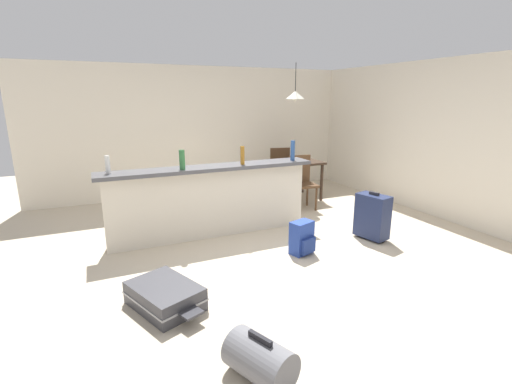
% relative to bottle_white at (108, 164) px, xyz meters
% --- Properties ---
extents(ground_plane, '(13.00, 13.00, 0.05)m').
position_rel_bottle_white_xyz_m(ground_plane, '(1.91, -0.63, -1.14)').
color(ground_plane, beige).
extents(wall_back, '(6.60, 0.10, 2.50)m').
position_rel_bottle_white_xyz_m(wall_back, '(1.91, 2.42, 0.14)').
color(wall_back, silver).
rests_on(wall_back, ground_plane).
extents(wall_right, '(0.10, 6.00, 2.50)m').
position_rel_bottle_white_xyz_m(wall_right, '(4.96, -0.33, 0.14)').
color(wall_right, silver).
rests_on(wall_right, ground_plane).
extents(partition_half_wall, '(2.80, 0.20, 0.95)m').
position_rel_bottle_white_xyz_m(partition_half_wall, '(1.28, -0.05, -0.64)').
color(partition_half_wall, silver).
rests_on(partition_half_wall, ground_plane).
extents(bar_countertop, '(2.96, 0.40, 0.05)m').
position_rel_bottle_white_xyz_m(bar_countertop, '(1.28, -0.05, -0.13)').
color(bar_countertop, '#4C4C51').
rests_on(bar_countertop, partition_half_wall).
extents(bottle_white, '(0.06, 0.06, 0.22)m').
position_rel_bottle_white_xyz_m(bottle_white, '(0.00, 0.00, 0.00)').
color(bottle_white, silver).
rests_on(bottle_white, bar_countertop).
extents(bottle_green, '(0.07, 0.07, 0.26)m').
position_rel_bottle_white_xyz_m(bottle_green, '(0.89, -0.13, 0.02)').
color(bottle_green, '#2D6B38').
rests_on(bottle_green, bar_countertop).
extents(bottle_amber, '(0.06, 0.06, 0.25)m').
position_rel_bottle_white_xyz_m(bottle_amber, '(1.74, -0.10, 0.02)').
color(bottle_amber, '#9E661E').
rests_on(bottle_amber, bar_countertop).
extents(bottle_blue, '(0.07, 0.07, 0.29)m').
position_rel_bottle_white_xyz_m(bottle_blue, '(2.54, -0.09, 0.04)').
color(bottle_blue, '#284C89').
rests_on(bottle_blue, bar_countertop).
extents(dining_table, '(1.10, 0.80, 0.74)m').
position_rel_bottle_white_xyz_m(dining_table, '(3.23, 1.18, -0.47)').
color(dining_table, '#332319').
rests_on(dining_table, ground_plane).
extents(dining_chair_near_partition, '(0.42, 0.42, 0.93)m').
position_rel_bottle_white_xyz_m(dining_chair_near_partition, '(3.14, 0.60, -0.60)').
color(dining_chair_near_partition, '#4C331E').
rests_on(dining_chair_near_partition, ground_plane).
extents(dining_chair_far_side, '(0.48, 0.48, 0.93)m').
position_rel_bottle_white_xyz_m(dining_chair_far_side, '(3.29, 1.77, -0.60)').
color(dining_chair_far_side, '#4C331E').
rests_on(dining_chair_far_side, ground_plane).
extents(pendant_lamp, '(0.34, 0.34, 0.67)m').
position_rel_bottle_white_xyz_m(pendant_lamp, '(3.24, 1.09, 0.84)').
color(pendant_lamp, black).
extents(suitcase_flat_charcoal, '(0.72, 0.89, 0.22)m').
position_rel_bottle_white_xyz_m(suitcase_flat_charcoal, '(0.33, -1.62, -1.00)').
color(suitcase_flat_charcoal, '#38383D').
rests_on(suitcase_flat_charcoal, ground_plane).
extents(backpack_blue, '(0.32, 0.30, 0.42)m').
position_rel_bottle_white_xyz_m(backpack_blue, '(2.13, -1.11, -0.91)').
color(backpack_blue, '#233D93').
rests_on(backpack_blue, ground_plane).
extents(suitcase_upright_navy, '(0.34, 0.48, 0.67)m').
position_rel_bottle_white_xyz_m(suitcase_upright_navy, '(3.26, -1.07, -0.78)').
color(suitcase_upright_navy, '#1E284C').
rests_on(suitcase_upright_navy, ground_plane).
extents(duffel_bag_grey, '(0.47, 0.56, 0.34)m').
position_rel_bottle_white_xyz_m(duffel_bag_grey, '(0.77, -2.81, -0.96)').
color(duffel_bag_grey, slate).
rests_on(duffel_bag_grey, ground_plane).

